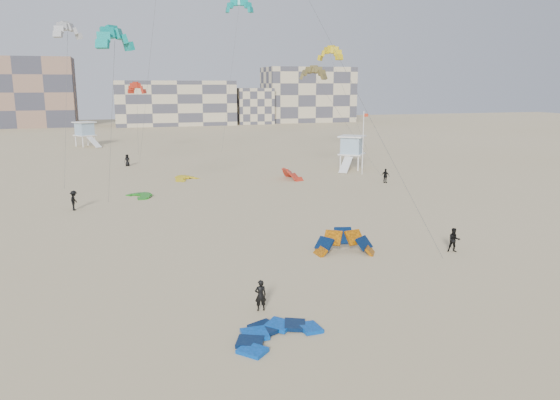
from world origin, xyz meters
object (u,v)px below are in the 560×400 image
object	(u,v)px
kitesurfer_main	(261,295)
lifeguard_tower_near	(352,153)
kite_ground_blue	(276,337)
kite_ground_orange	(344,253)

from	to	relation	value
kitesurfer_main	lifeguard_tower_near	distance (m)	47.51
kite_ground_blue	lifeguard_tower_near	distance (m)	50.28
kite_ground_blue	kite_ground_orange	bearing A→B (deg)	29.38
kite_ground_blue	kite_ground_orange	world-z (taller)	kite_ground_orange
kite_ground_blue	kitesurfer_main	world-z (taller)	kitesurfer_main
lifeguard_tower_near	kite_ground_orange	bearing A→B (deg)	-76.44
kite_ground_blue	kitesurfer_main	xyz separation A→B (m)	(0.09, 3.08, 0.80)
kitesurfer_main	kite_ground_orange	bearing A→B (deg)	-133.30
kite_ground_orange	kitesurfer_main	distance (m)	10.85
lifeguard_tower_near	kitesurfer_main	bearing A→B (deg)	-81.16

